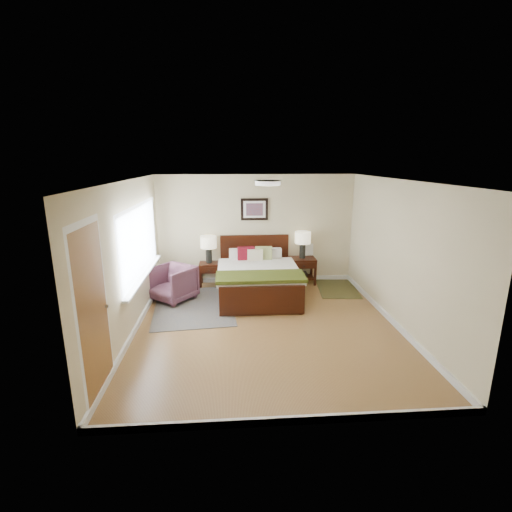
# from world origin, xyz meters

# --- Properties ---
(floor) EXTENTS (5.00, 5.00, 0.00)m
(floor) POSITION_xyz_m (0.00, 0.00, 0.00)
(floor) COLOR olive
(floor) RESTS_ON ground
(back_wall) EXTENTS (4.50, 0.04, 2.50)m
(back_wall) POSITION_xyz_m (0.00, 2.50, 1.25)
(back_wall) COLOR beige
(back_wall) RESTS_ON ground
(front_wall) EXTENTS (4.50, 0.04, 2.50)m
(front_wall) POSITION_xyz_m (0.00, -2.50, 1.25)
(front_wall) COLOR beige
(front_wall) RESTS_ON ground
(left_wall) EXTENTS (0.04, 5.00, 2.50)m
(left_wall) POSITION_xyz_m (-2.25, 0.00, 1.25)
(left_wall) COLOR beige
(left_wall) RESTS_ON ground
(right_wall) EXTENTS (0.04, 5.00, 2.50)m
(right_wall) POSITION_xyz_m (2.25, 0.00, 1.25)
(right_wall) COLOR beige
(right_wall) RESTS_ON ground
(ceiling) EXTENTS (4.50, 5.00, 0.02)m
(ceiling) POSITION_xyz_m (0.00, 0.00, 2.50)
(ceiling) COLOR white
(ceiling) RESTS_ON back_wall
(window) EXTENTS (0.11, 2.72, 1.32)m
(window) POSITION_xyz_m (-2.20, 0.70, 1.38)
(window) COLOR silver
(window) RESTS_ON left_wall
(door) EXTENTS (0.06, 1.00, 2.18)m
(door) POSITION_xyz_m (-2.23, -1.75, 1.07)
(door) COLOR silver
(door) RESTS_ON ground
(ceil_fixture) EXTENTS (0.44, 0.44, 0.08)m
(ceil_fixture) POSITION_xyz_m (0.00, 0.00, 2.47)
(ceil_fixture) COLOR white
(ceil_fixture) RESTS_ON ceiling
(bed) EXTENTS (1.70, 2.06, 1.11)m
(bed) POSITION_xyz_m (-0.04, 1.49, 0.51)
(bed) COLOR black
(bed) RESTS_ON ground
(wall_art) EXTENTS (0.62, 0.05, 0.50)m
(wall_art) POSITION_xyz_m (-0.04, 2.47, 1.72)
(wall_art) COLOR black
(wall_art) RESTS_ON back_wall
(nightstand_left) EXTENTS (0.45, 0.41, 0.54)m
(nightstand_left) POSITION_xyz_m (-1.09, 2.25, 0.42)
(nightstand_left) COLOR black
(nightstand_left) RESTS_ON ground
(nightstand_right) EXTENTS (0.61, 0.46, 0.61)m
(nightstand_right) POSITION_xyz_m (1.05, 2.26, 0.38)
(nightstand_right) COLOR black
(nightstand_right) RESTS_ON ground
(lamp_left) EXTENTS (0.36, 0.36, 0.61)m
(lamp_left) POSITION_xyz_m (-1.09, 2.27, 0.97)
(lamp_left) COLOR black
(lamp_left) RESTS_ON nightstand_left
(lamp_right) EXTENTS (0.36, 0.36, 0.61)m
(lamp_right) POSITION_xyz_m (1.05, 2.27, 1.04)
(lamp_right) COLOR black
(lamp_right) RESTS_ON nightstand_right
(armchair) EXTENTS (1.10, 1.10, 0.72)m
(armchair) POSITION_xyz_m (-1.80, 1.39, 0.36)
(armchair) COLOR #5B3241
(armchair) RESTS_ON ground
(rug_persian) EXTENTS (1.69, 2.25, 0.01)m
(rug_persian) POSITION_xyz_m (-1.35, 1.00, 0.01)
(rug_persian) COLOR #0C1E3D
(rug_persian) RESTS_ON ground
(rug_navy) EXTENTS (0.97, 1.35, 0.01)m
(rug_navy) POSITION_xyz_m (1.78, 1.80, 0.01)
(rug_navy) COLOR black
(rug_navy) RESTS_ON ground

